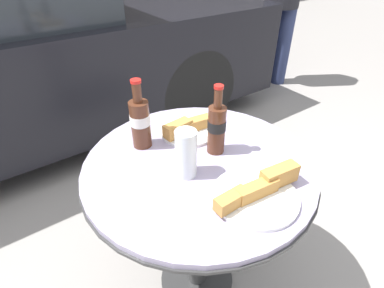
{
  "coord_description": "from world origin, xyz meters",
  "views": [
    {
      "loc": [
        -0.47,
        -0.62,
        1.31
      ],
      "look_at": [
        0.0,
        0.04,
        0.75
      ],
      "focal_mm": 28.0,
      "sensor_mm": 36.0,
      "label": 1
    }
  ],
  "objects_px": {
    "bistro_table": "(198,191)",
    "cola_bottle_left": "(140,121)",
    "cola_bottle_right": "(217,127)",
    "lunch_plate_far": "(188,129)",
    "lunch_plate_near": "(258,192)",
    "drinking_glass": "(186,155)"
  },
  "relations": [
    {
      "from": "bistro_table",
      "to": "cola_bottle_right",
      "type": "xyz_separation_m",
      "value": [
        0.08,
        0.02,
        0.23
      ]
    },
    {
      "from": "bistro_table",
      "to": "cola_bottle_left",
      "type": "xyz_separation_m",
      "value": [
        -0.11,
        0.19,
        0.23
      ]
    },
    {
      "from": "cola_bottle_left",
      "to": "drinking_glass",
      "type": "height_order",
      "value": "cola_bottle_left"
    },
    {
      "from": "cola_bottle_right",
      "to": "lunch_plate_near",
      "type": "bearing_deg",
      "value": -100.51
    },
    {
      "from": "bistro_table",
      "to": "cola_bottle_right",
      "type": "bearing_deg",
      "value": 11.38
    },
    {
      "from": "cola_bottle_right",
      "to": "lunch_plate_near",
      "type": "distance_m",
      "value": 0.26
    },
    {
      "from": "cola_bottle_left",
      "to": "lunch_plate_far",
      "type": "height_order",
      "value": "cola_bottle_left"
    },
    {
      "from": "cola_bottle_right",
      "to": "lunch_plate_far",
      "type": "height_order",
      "value": "cola_bottle_right"
    },
    {
      "from": "drinking_glass",
      "to": "lunch_plate_near",
      "type": "bearing_deg",
      "value": -61.94
    },
    {
      "from": "cola_bottle_left",
      "to": "cola_bottle_right",
      "type": "height_order",
      "value": "cola_bottle_left"
    },
    {
      "from": "bistro_table",
      "to": "cola_bottle_left",
      "type": "distance_m",
      "value": 0.32
    },
    {
      "from": "drinking_glass",
      "to": "lunch_plate_far",
      "type": "distance_m",
      "value": 0.24
    },
    {
      "from": "cola_bottle_left",
      "to": "lunch_plate_near",
      "type": "height_order",
      "value": "cola_bottle_left"
    },
    {
      "from": "drinking_glass",
      "to": "cola_bottle_left",
      "type": "bearing_deg",
      "value": 99.56
    },
    {
      "from": "cola_bottle_right",
      "to": "lunch_plate_far",
      "type": "bearing_deg",
      "value": 95.96
    },
    {
      "from": "drinking_glass",
      "to": "lunch_plate_far",
      "type": "relative_size",
      "value": 0.76
    },
    {
      "from": "cola_bottle_left",
      "to": "cola_bottle_right",
      "type": "relative_size",
      "value": 1.01
    },
    {
      "from": "cola_bottle_right",
      "to": "drinking_glass",
      "type": "bearing_deg",
      "value": -164.25
    },
    {
      "from": "drinking_glass",
      "to": "lunch_plate_far",
      "type": "xyz_separation_m",
      "value": [
        0.14,
        0.19,
        -0.05
      ]
    },
    {
      "from": "bistro_table",
      "to": "lunch_plate_near",
      "type": "bearing_deg",
      "value": -80.14
    },
    {
      "from": "cola_bottle_right",
      "to": "cola_bottle_left",
      "type": "bearing_deg",
      "value": 136.9
    },
    {
      "from": "cola_bottle_right",
      "to": "drinking_glass",
      "type": "distance_m",
      "value": 0.16
    }
  ]
}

